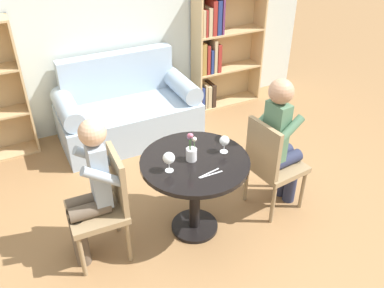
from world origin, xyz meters
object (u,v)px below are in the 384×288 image
bookshelf_right (218,50)px  chair_left (105,202)px  wine_glass_left (169,159)px  wine_glass_right (224,141)px  person_left (90,191)px  flower_vase (191,150)px  couch (127,112)px  person_right (281,142)px  chair_right (271,162)px

bookshelf_right → chair_left: (-2.04, -1.88, -0.24)m
wine_glass_left → wine_glass_right: size_ratio=1.11×
person_left → wine_glass_left: (0.57, -0.13, 0.19)m
wine_glass_left → flower_vase: flower_vase is taller
couch → person_right: 1.94m
chair_left → person_left: size_ratio=0.75×
couch → wine_glass_right: (0.26, -1.70, 0.50)m
person_left → flower_vase: (0.78, -0.08, 0.17)m
couch → bookshelf_right: bookshelf_right is taller
chair_left → wine_glass_left: (0.48, -0.12, 0.33)m
chair_left → person_left: (-0.09, 0.01, 0.14)m
bookshelf_right → wine_glass_left: bookshelf_right is taller
chair_left → wine_glass_right: (0.97, -0.09, 0.32)m
wine_glass_right → flower_vase: size_ratio=0.57×
wine_glass_left → chair_right: bearing=-0.8°
couch → wine_glass_left: 1.82m
bookshelf_right → person_right: (-0.53, -2.00, -0.07)m
chair_left → couch: bearing=158.5°
chair_right → person_right: person_right is taller
wine_glass_left → wine_glass_right: (0.49, 0.04, -0.01)m
chair_right → flower_vase: size_ratio=3.57×
couch → flower_vase: 1.75m
couch → flower_vase: bearing=-90.8°
person_right → wine_glass_right: (-0.54, 0.03, 0.14)m
person_right → wine_glass_right: size_ratio=8.70×
person_left → wine_glass_right: person_left is taller
chair_right → wine_glass_left: bearing=82.5°
flower_vase → person_right: bearing=-3.3°
bookshelf_right → chair_left: bearing=-137.4°
chair_left → flower_vase: 0.76m
person_right → wine_glass_right: person_right is taller
chair_right → wine_glass_left: chair_right is taller
person_left → person_right: 1.61m
person_left → couch: bearing=155.7°
chair_right → person_right: (0.09, 0.02, 0.17)m
couch → wine_glass_left: couch is taller
couch → person_right: person_right is taller
chair_left → chair_right: 1.43m
wine_glass_left → wine_glass_right: wine_glass_left is taller
flower_vase → person_left: bearing=174.2°
person_left → chair_left: bearing=88.4°
person_left → chair_right: bearing=87.0°
chair_right → wine_glass_right: (-0.45, 0.05, 0.32)m
chair_right → person_left: bearing=78.0°
person_right → flower_vase: 0.84m
bookshelf_right → chair_right: 2.12m
person_right → wine_glass_right: bearing=79.9°
flower_vase → chair_left: bearing=174.0°
bookshelf_right → person_right: 2.07m
chair_right → person_left: 1.53m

